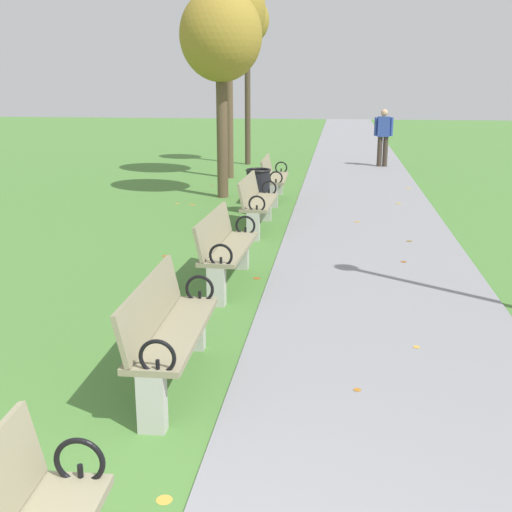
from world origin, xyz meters
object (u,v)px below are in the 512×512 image
Objects in this scene: pedestrian_walking at (383,135)px; trash_bin at (258,191)px; park_bench_5 at (273,177)px; tree_1 at (221,38)px; park_bench_4 at (257,202)px; tree_2 at (228,13)px; park_bench_3 at (225,247)px; park_bench_2 at (168,330)px; tree_3 at (247,24)px.

pedestrian_walking is 7.59m from trash_bin.
park_bench_5 is 1.92× the size of trash_bin.
tree_1 reaches higher than pedestrian_walking.
park_bench_4 is 4.24m from tree_1.
tree_1 is at bearing 110.31° from park_bench_4.
tree_2 reaches higher than pedestrian_walking.
park_bench_3 is at bearing -102.65° from pedestrian_walking.
park_bench_4 is at bearing 90.00° from park_bench_2.
park_bench_3 is (0.00, 2.70, 0.00)m from park_bench_2.
tree_3 reaches higher than tree_1.
tree_3 is 4.97m from pedestrian_walking.
tree_1 is at bearing 100.41° from park_bench_3.
park_bench_4 is 6.93m from tree_2.
park_bench_2 is 1.00× the size of park_bench_5.
park_bench_5 is at bearing 83.78° from trash_bin.
tree_1 is 2.62× the size of pedestrian_walking.
pedestrian_walking is at bearing -1.64° from tree_3.
park_bench_5 is 0.99× the size of pedestrian_walking.
pedestrian_walking is at bearing 73.02° from park_bench_4.
park_bench_3 is at bearing -79.59° from tree_1.
pedestrian_walking reaches higher than park_bench_4.
trash_bin is at bearing 91.18° from park_bench_2.
tree_1 reaches higher than park_bench_4.
tree_3 is at bearing 98.96° from park_bench_4.
park_bench_3 is at bearing -80.82° from tree_2.
park_bench_5 is 1.36m from trash_bin.
tree_2 reaches higher than park_bench_5.
park_bench_2 is 0.34× the size of tree_3.
park_bench_2 is 14.80m from tree_3.
tree_1 is (-1.11, 0.26, 2.78)m from park_bench_5.
park_bench_5 is 6.92m from tree_3.
park_bench_5 is 0.32× the size of tree_2.
park_bench_5 is 4.87m from tree_2.
trash_bin is (0.97, -1.62, -2.84)m from tree_1.
tree_2 is (-0.32, 2.79, 0.74)m from tree_1.
pedestrian_walking is (3.70, 5.45, -2.34)m from tree_1.
park_bench_4 is 2.74m from park_bench_5.
trash_bin is at bearing -96.22° from park_bench_5.
tree_2 reaches higher than park_bench_3.
tree_3 is 2.93× the size of pedestrian_walking.
tree_3 is (-1.35, 14.32, 3.48)m from park_bench_2.
trash_bin is (1.20, -7.18, -3.54)m from tree_3.
park_bench_3 is 11.80m from pedestrian_walking.
tree_2 reaches higher than tree_3.
park_bench_2 is 5.75m from park_bench_4.
park_bench_4 is 1.00× the size of park_bench_5.
tree_3 is 5.65× the size of trash_bin.
tree_3 is at bearing 96.64° from park_bench_3.
tree_2 is 2.77m from tree_3.
pedestrian_walking reaches higher than trash_bin.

